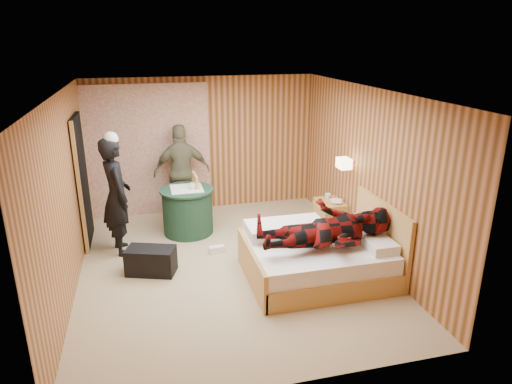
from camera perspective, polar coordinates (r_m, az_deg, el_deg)
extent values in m
cube|color=tan|center=(6.76, -3.27, -9.16)|extent=(4.20, 5.00, 0.01)
cube|color=white|center=(6.00, -3.72, 12.41)|extent=(4.20, 5.00, 0.01)
cube|color=#C37A4A|center=(8.65, -6.62, 5.92)|extent=(4.20, 0.02, 2.50)
cube|color=#C37A4A|center=(6.25, -22.73, -0.54)|extent=(0.02, 5.00, 2.50)
cube|color=#C37A4A|center=(6.95, 13.80, 2.26)|extent=(0.02, 5.00, 2.50)
cube|color=beige|center=(8.53, -13.23, 5.00)|extent=(2.20, 0.08, 2.40)
cube|color=black|center=(7.64, -20.87, 1.28)|extent=(0.06, 0.90, 2.05)
cylinder|color=gold|center=(7.27, 11.51, 3.58)|extent=(0.18, 0.04, 0.04)
cube|color=#FFDDB2|center=(7.24, 10.94, 3.55)|extent=(0.18, 0.24, 0.16)
cube|color=tan|center=(6.45, 7.53, -9.34)|extent=(1.85, 1.48, 0.28)
cube|color=white|center=(6.34, 7.63, -7.32)|extent=(1.79, 1.42, 0.23)
cube|color=tan|center=(6.14, -0.58, -9.44)|extent=(0.06, 1.48, 0.52)
cube|color=tan|center=(6.68, 15.39, -5.34)|extent=(0.06, 1.48, 1.02)
cube|color=white|center=(6.27, 15.06, -6.32)|extent=(0.35, 0.51, 0.13)
cube|color=white|center=(6.83, 12.26, -3.94)|extent=(0.35, 0.51, 0.13)
cube|color=white|center=(6.51, 3.71, -4.54)|extent=(1.11, 0.55, 0.17)
cube|color=tan|center=(7.84, 9.19, -3.05)|extent=(0.40, 0.55, 0.55)
cube|color=tan|center=(7.77, 9.26, -1.85)|extent=(0.42, 0.57, 0.03)
cylinder|color=#1D3F2A|center=(7.76, -8.52, -2.43)|extent=(0.83, 0.83, 0.76)
cylinder|color=#1D3F2A|center=(7.63, -8.66, 0.26)|extent=(0.89, 0.89, 0.03)
cube|color=white|center=(7.63, -8.67, 0.42)|extent=(0.61, 0.61, 0.01)
cube|color=tan|center=(8.32, -9.00, -0.46)|extent=(0.45, 0.45, 0.05)
cube|color=tan|center=(8.42, -9.32, 1.55)|extent=(0.42, 0.08, 0.46)
cylinder|color=tan|center=(8.22, -9.86, -2.50)|extent=(0.04, 0.04, 0.43)
cylinder|color=tan|center=(8.59, -8.01, -1.46)|extent=(0.04, 0.04, 0.43)
cube|color=tan|center=(7.81, -8.96, -1.52)|extent=(0.47, 0.47, 0.05)
cube|color=tan|center=(7.75, -7.57, 0.48)|extent=(0.06, 0.45, 0.49)
cylinder|color=tan|center=(8.05, -10.33, -2.88)|extent=(0.04, 0.04, 0.46)
cylinder|color=tan|center=(7.76, -7.35, -3.57)|extent=(0.04, 0.04, 0.46)
cube|color=black|center=(6.63, -12.98, -8.37)|extent=(0.75, 0.56, 0.38)
cube|color=white|center=(7.12, -4.92, -7.18)|extent=(0.25, 0.12, 0.11)
cube|color=white|center=(7.72, -9.21, -5.20)|extent=(0.25, 0.12, 0.11)
imported|color=black|center=(7.15, -17.03, -0.52)|extent=(0.59, 0.75, 1.80)
imported|color=#676545|center=(8.31, -9.22, 2.50)|extent=(1.03, 0.47, 1.72)
imported|color=#660C09|center=(5.96, 9.00, -3.36)|extent=(0.86, 0.67, 1.77)
imported|color=white|center=(7.69, 9.45, -1.20)|extent=(0.17, 0.23, 0.02)
imported|color=white|center=(7.69, 9.45, -1.06)|extent=(0.25, 0.28, 0.02)
imported|color=white|center=(7.84, 8.94, -0.51)|extent=(0.12, 0.12, 0.09)
imported|color=white|center=(7.57, -7.89, 0.76)|extent=(0.15, 0.15, 0.10)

